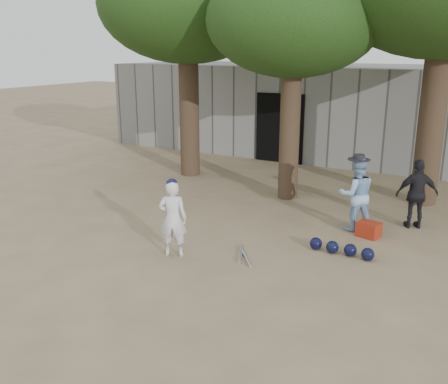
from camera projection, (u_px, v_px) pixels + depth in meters
The scene contains 8 objects.
ground at pixel (169, 250), 9.19m from camera, with size 70.00×70.00×0.00m, color #937C5E.
boy_player at pixel (173, 219), 8.79m from camera, with size 0.50×0.33×1.38m, color silver.
spectator_blue at pixel (356, 194), 10.03m from camera, with size 0.73×0.57×1.50m, color #95BDE6.
spectator_dark at pixel (417, 194), 10.15m from camera, with size 0.84×0.35×1.44m, color black.
red_bag at pixel (369, 230), 9.80m from camera, with size 0.42×0.32×0.30m, color #A62B16.
back_building at pixel (340, 110), 17.41m from camera, with size 16.00×5.24×3.00m.
helmet_row at pixel (341, 249), 8.96m from camera, with size 1.19×0.27×0.23m.
bat_pile at pixel (244, 256), 8.86m from camera, with size 0.60×0.76×0.06m.
Camera 1 is at (5.08, -6.92, 3.60)m, focal length 40.00 mm.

